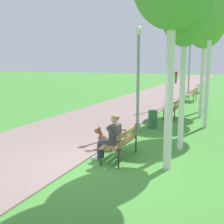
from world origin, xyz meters
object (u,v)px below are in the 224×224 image
Objects in this scene: park_bench_far at (192,94)px; park_bench_mid at (174,107)px; lamp_post_far at (189,64)px; park_bench_near at (122,141)px; litter_bin at (153,119)px; lamp_post_mid at (173,65)px; birch_tree_fourth at (205,20)px; birch_tree_third at (212,0)px; dog_brown at (106,141)px; person_seated_on_near_bench at (111,136)px; lamp_post_near at (138,78)px; pedestrian_distant at (176,77)px; birch_tree_fifth at (211,10)px; park_bench_furthest at (200,87)px.

park_bench_mid is at bearing -89.99° from park_bench_far.
park_bench_far is 3.30m from lamp_post_far.
litter_bin is at bearing 92.97° from park_bench_near.
lamp_post_mid is 0.81× the size of birch_tree_fourth.
lamp_post_far is (-0.64, 8.99, 1.91)m from park_bench_mid.
litter_bin is at bearing -86.02° from lamp_post_mid.
lamp_post_mid is at bearing 115.62° from birch_tree_third.
park_bench_mid is 5.90m from dog_brown.
person_seated_on_near_bench is at bearing -110.38° from birch_tree_third.
dog_brown is 0.22× the size of lamp_post_near.
birch_tree_third reaches higher than person_seated_on_near_bench.
lamp_post_near reaches higher than park_bench_far.
park_bench_near is 6.81m from birch_tree_third.
lamp_post_far reaches higher than pedestrian_distant.
person_seated_on_near_bench is 4.25m from litter_bin.
park_bench_mid is 2.14× the size of litter_bin.
pedestrian_distant is (-4.17, 16.66, 0.33)m from park_bench_far.
park_bench_near and park_bench_far have the same top height.
birch_tree_third is at bearing -64.38° from lamp_post_mid.
lamp_post_mid is (0.12, 9.19, 2.17)m from dog_brown.
birch_tree_fifth is (-0.38, 4.53, 0.36)m from birch_tree_third.
dog_brown is 6.80m from birch_tree_third.
park_bench_mid is 9.22m from lamp_post_far.
birch_tree_fifth is at bearing 69.07° from park_bench_mid.
park_bench_far is 0.23× the size of birch_tree_third.
park_bench_near is 0.97m from dog_brown.
birch_tree_fourth is (1.12, 0.83, 3.97)m from park_bench_mid.
birch_tree_fifth is at bearing 88.77° from birch_tree_fourth.
birch_tree_fourth reaches higher than litter_bin.
lamp_post_near reaches higher than park_bench_mid.
birch_tree_third is (1.56, -1.47, 4.36)m from park_bench_mid.
person_seated_on_near_bench is 0.76× the size of pedestrian_distant.
lamp_post_far is (-0.28, 15.62, 1.74)m from person_seated_on_near_bench.
person_seated_on_near_bench is 1.50× the size of dog_brown.
lamp_post_far is (-0.64, 2.62, 1.91)m from park_bench_far.
park_bench_furthest is 15.71m from lamp_post_near.
park_bench_mid is at bearing 86.91° from person_seated_on_near_bench.
park_bench_mid is 23.42m from pedestrian_distant.
birch_tree_fourth reaches higher than dog_brown.
lamp_post_mid is at bearing -104.10° from park_bench_far.
birch_tree_fifth reaches higher than park_bench_far.
dog_brown is 0.18× the size of lamp_post_mid.
dog_brown is at bearing -98.60° from park_bench_mid.
park_bench_mid is 5.75m from birch_tree_fifth.
lamp_post_far is (0.24, 14.82, 2.16)m from dog_brown.
pedestrian_distant is at bearing 97.33° from person_seated_on_near_bench.
person_seated_on_near_bench is 10.14m from lamp_post_mid.
birch_tree_third is 0.99× the size of birch_tree_fifth.
pedestrian_distant is (-4.17, 23.04, 0.33)m from park_bench_mid.
litter_bin is at bearing -81.47° from pedestrian_distant.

